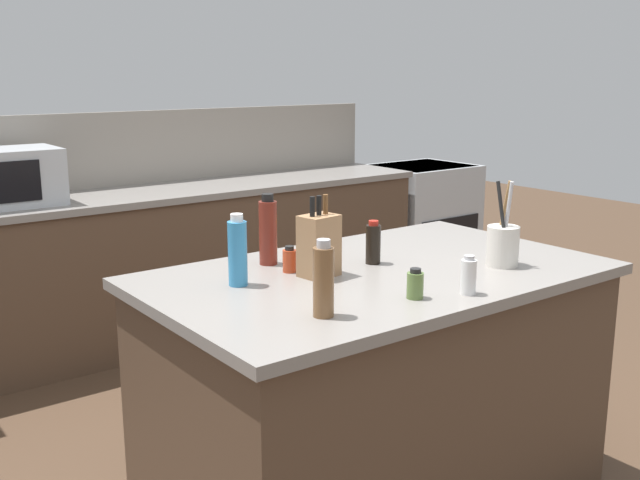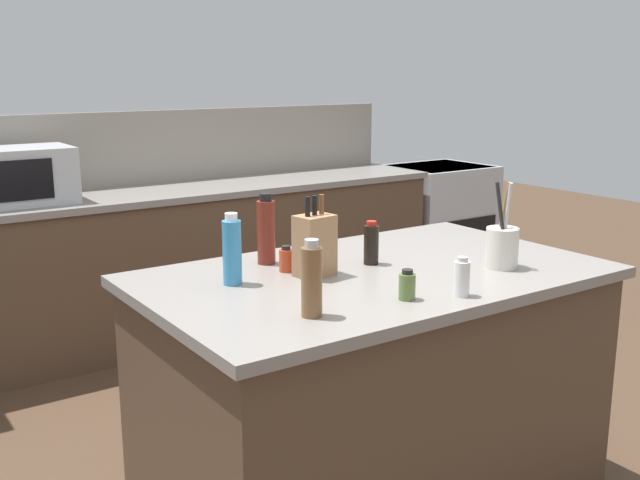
{
  "view_description": "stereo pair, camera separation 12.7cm",
  "coord_description": "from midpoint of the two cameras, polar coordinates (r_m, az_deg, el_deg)",
  "views": [
    {
      "loc": [
        -1.76,
        -1.98,
        1.66
      ],
      "look_at": [
        0.0,
        0.35,
        0.99
      ],
      "focal_mm": 42.0,
      "sensor_mm": 36.0,
      "label": 1
    },
    {
      "loc": [
        -1.65,
        -2.06,
        1.66
      ],
      "look_at": [
        0.0,
        0.35,
        0.99
      ],
      "focal_mm": 42.0,
      "sensor_mm": 36.0,
      "label": 2
    }
  ],
  "objects": [
    {
      "name": "honey_jar",
      "position": [
        2.95,
        1.02,
        0.11
      ],
      "size": [
        0.08,
        0.08,
        0.14
      ],
      "color": "gold",
      "rests_on": "kitchen_island"
    },
    {
      "name": "vinegar_bottle",
      "position": [
        2.81,
        -2.84,
        0.69
      ],
      "size": [
        0.07,
        0.07,
        0.27
      ],
      "color": "maroon",
      "rests_on": "kitchen_island"
    },
    {
      "name": "knife_block",
      "position": [
        2.64,
        0.97,
        -0.38
      ],
      "size": [
        0.14,
        0.12,
        0.29
      ],
      "rotation": [
        0.0,
        0.0,
        0.13
      ],
      "color": "#936B47",
      "rests_on": "kitchen_island"
    },
    {
      "name": "kitchen_island",
      "position": [
        2.9,
        5.29,
        -11.34
      ],
      "size": [
        1.69,
        1.01,
        0.94
      ],
      "color": "#4C3828",
      "rests_on": "ground_plane"
    },
    {
      "name": "salt_shaker",
      "position": [
        2.47,
        12.21,
        -2.84
      ],
      "size": [
        0.05,
        0.05,
        0.13
      ],
      "color": "silver",
      "rests_on": "kitchen_island"
    },
    {
      "name": "soy_sauce_bottle",
      "position": [
        2.82,
        5.22,
        -0.31
      ],
      "size": [
        0.06,
        0.06,
        0.17
      ],
      "color": "black",
      "rests_on": "kitchen_island"
    },
    {
      "name": "spice_jar_paprika",
      "position": [
        2.71,
        -1.26,
        -1.52
      ],
      "size": [
        0.05,
        0.05,
        0.1
      ],
      "color": "#B73D1E",
      "rests_on": "kitchen_island"
    },
    {
      "name": "back_counter_run",
      "position": [
        4.82,
        -8.79,
        -1.5
      ],
      "size": [
        3.36,
        0.66,
        0.94
      ],
      "color": "#4C3828",
      "rests_on": "ground_plane"
    },
    {
      "name": "wall_backsplash",
      "position": [
        4.98,
        -10.66,
        7.07
      ],
      "size": [
        3.32,
        0.03,
        0.46
      ],
      "primitive_type": "cube",
      "color": "gray",
      "rests_on": "back_counter_run"
    },
    {
      "name": "range_oven",
      "position": [
        6.0,
        9.53,
        1.3
      ],
      "size": [
        0.76,
        0.65,
        0.92
      ],
      "color": "#ADB2B7",
      "rests_on": "ground_plane"
    },
    {
      "name": "pepper_grinder",
      "position": [
        2.21,
        1.02,
        -3.11
      ],
      "size": [
        0.06,
        0.06,
        0.24
      ],
      "color": "brown",
      "rests_on": "kitchen_island"
    },
    {
      "name": "utensil_crock",
      "position": [
        2.85,
        14.95,
        -0.45
      ],
      "size": [
        0.12,
        0.12,
        0.32
      ],
      "color": "beige",
      "rests_on": "kitchen_island"
    },
    {
      "name": "microwave",
      "position": [
        4.37,
        -21.03,
        4.61
      ],
      "size": [
        0.53,
        0.39,
        0.3
      ],
      "color": "#ADB2B7",
      "rests_on": "back_counter_run"
    },
    {
      "name": "dish_soap_bottle",
      "position": [
        2.55,
        -5.3,
        -0.85
      ],
      "size": [
        0.07,
        0.07,
        0.25
      ],
      "color": "#3384BC",
      "rests_on": "kitchen_island"
    },
    {
      "name": "spice_jar_oregano",
      "position": [
        2.41,
        8.16,
        -3.48
      ],
      "size": [
        0.05,
        0.05,
        0.1
      ],
      "color": "#567038",
      "rests_on": "kitchen_island"
    }
  ]
}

